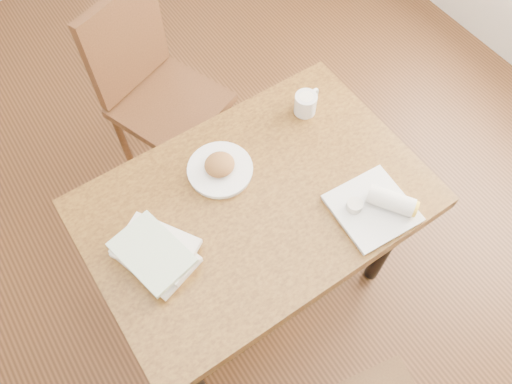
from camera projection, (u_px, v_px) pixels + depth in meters
ground at (256, 280)px, 2.29m from camera, size 4.00×5.00×0.01m
table at (256, 213)px, 1.71m from camera, size 1.11×0.74×0.75m
chair_far at (153, 85)px, 2.15m from camera, size 0.54×0.54×0.95m
plate_scone at (220, 168)px, 1.67m from camera, size 0.22×0.22×0.07m
coffee_mug at (306, 103)px, 1.78m from camera, size 0.12×0.08×0.08m
plate_burrito at (378, 206)px, 1.59m from camera, size 0.26×0.26×0.08m
book_stack at (155, 253)px, 1.51m from camera, size 0.26×0.29×0.06m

